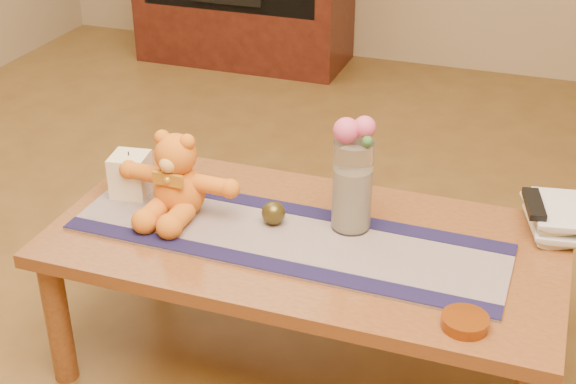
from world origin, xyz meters
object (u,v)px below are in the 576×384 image
(pillar_candle, at_px, (131,174))
(tv_remote, at_px, (534,204))
(teddy_bear, at_px, (178,175))
(glass_vase, at_px, (352,186))
(bronze_ball, at_px, (273,213))
(book_bottom, at_px, (530,225))
(amber_dish, at_px, (465,322))

(pillar_candle, height_order, tv_remote, pillar_candle)
(teddy_bear, relative_size, pillar_candle, 2.76)
(pillar_candle, bearing_deg, glass_vase, 2.69)
(teddy_bear, distance_m, bronze_ball, 0.29)
(teddy_bear, xyz_separation_m, glass_vase, (0.49, 0.08, 0.01))
(book_bottom, bearing_deg, amber_dish, -117.41)
(book_bottom, relative_size, amber_dish, 2.00)
(bronze_ball, xyz_separation_m, tv_remote, (0.68, 0.21, 0.04))
(glass_vase, bearing_deg, bronze_ball, -165.21)
(glass_vase, relative_size, bronze_ball, 3.87)
(book_bottom, height_order, amber_dish, amber_dish)
(amber_dish, bearing_deg, bronze_ball, 154.35)
(pillar_candle, height_order, amber_dish, pillar_candle)
(book_bottom, height_order, tv_remote, tv_remote)
(teddy_bear, relative_size, amber_dish, 3.11)
(book_bottom, bearing_deg, glass_vase, -175.90)
(glass_vase, height_order, tv_remote, glass_vase)
(bronze_ball, height_order, book_bottom, bronze_ball)
(glass_vase, distance_m, book_bottom, 0.52)
(glass_vase, xyz_separation_m, tv_remote, (0.47, 0.16, -0.05))
(teddy_bear, relative_size, tv_remote, 2.17)
(teddy_bear, bearing_deg, glass_vase, 10.64)
(teddy_bear, xyz_separation_m, bronze_ball, (0.28, 0.02, -0.08))
(pillar_candle, height_order, glass_vase, glass_vase)
(teddy_bear, relative_size, bronze_ball, 5.17)
(teddy_bear, distance_m, pillar_candle, 0.20)
(teddy_bear, bearing_deg, pillar_candle, 167.23)
(tv_remote, bearing_deg, glass_vase, -174.04)
(pillar_candle, xyz_separation_m, amber_dish, (1.04, -0.30, -0.06))
(glass_vase, height_order, book_bottom, glass_vase)
(pillar_candle, relative_size, book_bottom, 0.56)
(pillar_candle, bearing_deg, amber_dish, -16.15)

